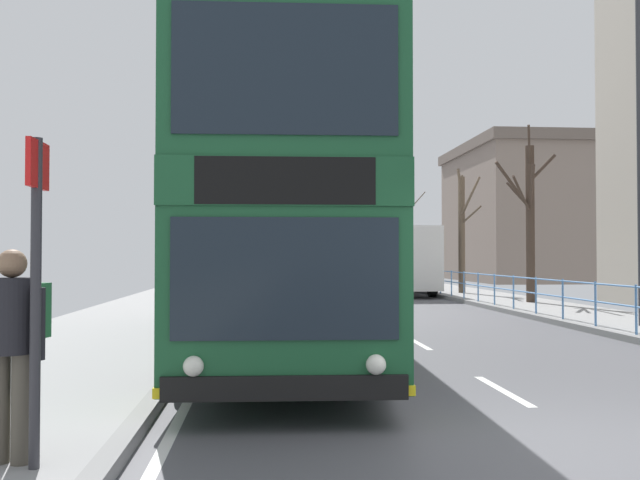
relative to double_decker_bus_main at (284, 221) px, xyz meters
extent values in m
cube|color=#4E4E54|center=(2.69, -6.30, -2.38)|extent=(8.40, 140.00, 0.06)
cube|color=silver|center=(2.69, -3.70, -2.35)|extent=(0.12, 2.00, 0.00)
cube|color=silver|center=(2.69, 1.10, -2.35)|extent=(0.12, 2.00, 0.00)
cube|color=silver|center=(2.69, 5.90, -2.35)|extent=(0.12, 2.00, 0.00)
cube|color=silver|center=(2.69, 10.70, -2.35)|extent=(0.12, 2.00, 0.00)
cube|color=silver|center=(2.69, 15.50, -2.35)|extent=(0.12, 2.00, 0.00)
cube|color=silver|center=(2.69, 20.30, -2.35)|extent=(0.12, 2.00, 0.00)
cube|color=silver|center=(2.69, 25.10, -2.35)|extent=(0.12, 2.00, 0.00)
cube|color=silver|center=(2.69, 29.90, -2.35)|extent=(0.12, 2.00, 0.00)
cube|color=silver|center=(2.69, 34.70, -2.35)|extent=(0.12, 2.00, 0.00)
cube|color=silver|center=(2.69, 39.50, -2.35)|extent=(0.12, 2.00, 0.00)
cube|color=silver|center=(2.69, 44.30, -2.35)|extent=(0.12, 2.00, 0.00)
cube|color=silver|center=(-1.26, -6.30, -2.35)|extent=(0.12, 133.00, 0.00)
cube|color=gray|center=(-1.61, -6.30, -2.28)|extent=(0.20, 140.00, 0.14)
cube|color=#19512D|center=(0.00, 0.01, -1.07)|extent=(2.83, 11.38, 1.87)
cube|color=#19512D|center=(0.00, 0.01, 0.11)|extent=(2.84, 11.44, 0.49)
cube|color=#19512D|center=(0.00, 0.01, 1.21)|extent=(2.83, 11.38, 1.70)
cube|color=#154527|center=(0.00, 0.01, 2.10)|extent=(2.74, 11.04, 0.08)
cube|color=#19232D|center=(-0.16, -5.66, -0.84)|extent=(2.21, 0.09, 1.19)
cube|color=black|center=(-0.16, -5.66, 0.11)|extent=(1.76, 0.08, 0.47)
cube|color=#19232D|center=(-0.16, -5.66, 1.21)|extent=(2.21, 0.09, 1.29)
cube|color=black|center=(-0.16, -5.67, -1.90)|extent=(2.39, 0.15, 0.24)
cube|color=yellow|center=(0.00, 0.01, -1.94)|extent=(2.85, 11.44, 0.10)
cube|color=#19232D|center=(1.28, 0.26, -0.81)|extent=(0.26, 8.82, 0.97)
cube|color=#19232D|center=(1.27, -0.02, 1.29)|extent=(0.30, 10.18, 1.02)
cube|color=#19232D|center=(-1.26, 0.33, -0.81)|extent=(0.26, 8.82, 0.97)
cube|color=#19232D|center=(-1.27, 0.05, 1.29)|extent=(0.30, 10.18, 1.02)
sphere|color=white|center=(0.72, -5.70, -1.68)|extent=(0.21, 0.21, 0.20)
sphere|color=white|center=(-1.04, -5.65, -1.68)|extent=(0.21, 0.21, 0.20)
cube|color=#19232D|center=(1.15, -4.33, -1.20)|extent=(0.04, 0.90, 1.60)
cylinder|color=black|center=(1.11, -3.48, -1.83)|extent=(0.33, 1.05, 1.04)
cylinder|color=black|center=(-1.30, -3.41, -1.83)|extent=(0.33, 1.05, 1.04)
cylinder|color=black|center=(1.31, 3.73, -1.83)|extent=(0.33, 1.05, 1.04)
cylinder|color=black|center=(-1.10, 3.80, -1.83)|extent=(0.33, 1.05, 1.04)
cube|color=white|center=(5.59, 19.44, -0.71)|extent=(2.63, 9.88, 2.63)
cube|color=#19232D|center=(4.31, 19.45, -0.35)|extent=(0.10, 8.38, 1.26)
cube|color=#19232D|center=(6.87, 19.43, -0.35)|extent=(0.10, 8.38, 1.26)
cube|color=#19232D|center=(5.64, 24.38, -0.45)|extent=(2.18, 0.05, 1.58)
cylinder|color=black|center=(4.40, 22.38, -1.87)|extent=(0.29, 0.96, 0.96)
cylinder|color=black|center=(6.84, 22.36, -1.87)|extent=(0.29, 0.96, 0.96)
cylinder|color=black|center=(4.35, 16.32, -1.87)|extent=(0.29, 0.96, 0.96)
cylinder|color=black|center=(6.78, 16.30, -1.87)|extent=(0.29, 0.96, 0.96)
cylinder|color=#598CC6|center=(7.14, 0.99, -1.70)|extent=(0.05, 0.05, 1.01)
cylinder|color=#598CC6|center=(7.14, 2.69, -1.70)|extent=(0.05, 0.05, 1.01)
cylinder|color=#598CC6|center=(7.14, 4.39, -1.70)|extent=(0.05, 0.05, 1.01)
cylinder|color=#598CC6|center=(7.14, 6.09, -1.70)|extent=(0.05, 0.05, 1.01)
cylinder|color=#598CC6|center=(7.14, 7.80, -1.70)|extent=(0.05, 0.05, 1.01)
cylinder|color=#598CC6|center=(7.14, 9.50, -1.70)|extent=(0.05, 0.05, 1.01)
cylinder|color=#598CC6|center=(7.14, 11.20, -1.70)|extent=(0.05, 0.05, 1.01)
cylinder|color=#598CC6|center=(7.14, 12.90, -1.70)|extent=(0.05, 0.05, 1.01)
cylinder|color=#598CC6|center=(7.14, 14.60, -1.70)|extent=(0.05, 0.05, 1.01)
cylinder|color=#598CC6|center=(7.14, 16.31, -1.70)|extent=(0.05, 0.05, 1.01)
cylinder|color=#598CC6|center=(7.14, 18.01, -1.70)|extent=(0.05, 0.05, 1.01)
cylinder|color=#598CC6|center=(7.14, 19.71, -1.70)|extent=(0.05, 0.05, 1.01)
cylinder|color=#598CC6|center=(7.14, 6.09, -1.25)|extent=(0.04, 27.23, 0.04)
cylinder|color=#598CC6|center=(7.14, 6.09, -1.65)|extent=(0.04, 27.23, 0.04)
cylinder|color=#4C473D|center=(-2.21, -6.88, -1.77)|extent=(0.19, 0.19, 0.88)
cylinder|color=black|center=(-2.30, -6.86, -1.08)|extent=(0.40, 0.40, 0.58)
cylinder|color=black|center=(-2.09, -6.91, -1.14)|extent=(0.12, 0.12, 0.55)
sphere|color=#84664C|center=(-2.30, -6.86, -0.68)|extent=(0.26, 0.26, 0.22)
cube|color=#236638|center=(-2.25, -6.61, -1.06)|extent=(0.31, 0.23, 0.44)
cylinder|color=#2D2D33|center=(-2.07, -7.02, -0.97)|extent=(0.08, 0.08, 2.48)
cube|color=red|center=(-2.07, -7.00, 0.07)|extent=(0.04, 0.44, 0.36)
cylinder|color=#38383D|center=(8.24, 2.69, 2.16)|extent=(0.14, 0.14, 8.73)
cylinder|color=brown|center=(8.24, 16.87, 0.31)|extent=(0.29, 0.29, 5.03)
cylinder|color=brown|center=(7.98, 16.21, 2.49)|extent=(0.66, 1.41, 1.06)
cylinder|color=brown|center=(8.25, 16.15, 1.55)|extent=(0.13, 1.49, 0.95)
cylinder|color=brown|center=(8.78, 17.29, 2.03)|extent=(1.21, 1.00, 1.82)
cylinder|color=brown|center=(8.37, 17.27, 2.38)|extent=(0.40, 0.93, 1.24)
cylinder|color=brown|center=(8.50, 16.34, 1.12)|extent=(0.61, 1.12, 0.76)
cylinder|color=#423328|center=(8.84, 10.72, 0.49)|extent=(0.30, 0.30, 5.41)
cylinder|color=#423328|center=(8.69, 10.36, 3.07)|extent=(0.42, 0.82, 1.47)
cylinder|color=#423328|center=(8.36, 10.21, 1.44)|extent=(1.08, 1.12, 1.22)
cylinder|color=#423328|center=(8.56, 11.05, 1.50)|extent=(0.68, 0.76, 1.01)
cylinder|color=#423328|center=(9.16, 10.40, 2.39)|extent=(0.77, 0.76, 0.91)
cylinder|color=#423328|center=(8.57, 9.87, 1.69)|extent=(0.68, 1.79, 1.31)
cylinder|color=#423328|center=(8.19, 10.58, 1.79)|extent=(1.41, 0.41, 1.65)
cylinder|color=#423328|center=(9.10, 11.17, 1.92)|extent=(0.58, 0.98, 0.98)
cylinder|color=brown|center=(9.02, 32.37, 0.26)|extent=(0.31, 0.31, 4.94)
cylinder|color=brown|center=(8.67, 32.03, 1.41)|extent=(0.81, 0.78, 1.48)
cylinder|color=brown|center=(8.35, 32.58, 1.02)|extent=(1.40, 0.50, 0.85)
cylinder|color=brown|center=(9.30, 32.76, 2.71)|extent=(0.68, 0.90, 1.74)
cylinder|color=brown|center=(8.40, 32.77, 1.55)|extent=(1.32, 0.88, 0.92)
cylinder|color=brown|center=(9.74, 32.60, 2.91)|extent=(1.50, 0.53, 1.57)
cube|color=slate|center=(18.89, 34.29, 2.06)|extent=(10.49, 12.60, 8.82)
cube|color=#5F534B|center=(18.89, 34.29, 6.82)|extent=(10.91, 13.10, 0.70)
camera|label=1|loc=(-0.38, -12.34, -0.62)|focal=38.66mm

